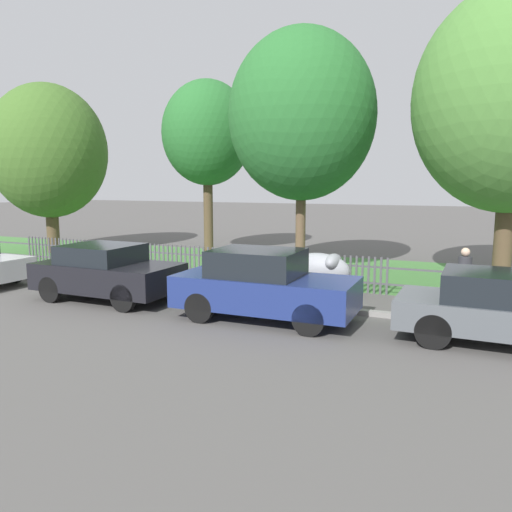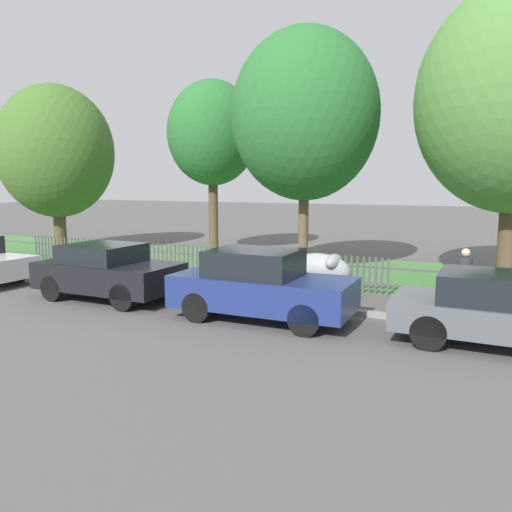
{
  "view_description": "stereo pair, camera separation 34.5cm",
  "coord_description": "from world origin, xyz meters",
  "px_view_note": "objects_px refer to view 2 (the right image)",
  "views": [
    {
      "loc": [
        8.84,
        -11.21,
        3.03
      ],
      "look_at": [
        3.47,
        0.86,
        1.1
      ],
      "focal_mm": 35.0,
      "sensor_mm": 36.0,
      "label": 1
    },
    {
      "loc": [
        9.15,
        -11.06,
        3.03
      ],
      "look_at": [
        3.47,
        0.86,
        1.1
      ],
      "focal_mm": 35.0,
      "sensor_mm": 36.0,
      "label": 2
    }
  ],
  "objects_px": {
    "parked_car_black_saloon": "(108,271)",
    "tree_nearest_kerb": "(56,152)",
    "parked_car_red_compact": "(502,310)",
    "tree_mid_park": "(305,116)",
    "pedestrian_by_lamp": "(464,277)",
    "parked_car_navy_estate": "(260,285)",
    "tree_behind_motorcycle": "(212,134)",
    "covered_motorcycle": "(320,270)"
  },
  "relations": [
    {
      "from": "parked_car_black_saloon",
      "to": "tree_nearest_kerb",
      "type": "bearing_deg",
      "value": 143.57
    },
    {
      "from": "parked_car_red_compact",
      "to": "tree_mid_park",
      "type": "distance_m",
      "value": 9.47
    },
    {
      "from": "parked_car_black_saloon",
      "to": "pedestrian_by_lamp",
      "type": "xyz_separation_m",
      "value": [
        8.55,
        2.41,
        0.12
      ]
    },
    {
      "from": "parked_car_black_saloon",
      "to": "tree_nearest_kerb",
      "type": "height_order",
      "value": "tree_nearest_kerb"
    },
    {
      "from": "parked_car_navy_estate",
      "to": "parked_car_red_compact",
      "type": "xyz_separation_m",
      "value": [
        4.83,
        0.2,
        -0.08
      ]
    },
    {
      "from": "parked_car_red_compact",
      "to": "tree_nearest_kerb",
      "type": "relative_size",
      "value": 0.55
    },
    {
      "from": "parked_car_navy_estate",
      "to": "tree_behind_motorcycle",
      "type": "bearing_deg",
      "value": 124.75
    },
    {
      "from": "parked_car_black_saloon",
      "to": "tree_behind_motorcycle",
      "type": "xyz_separation_m",
      "value": [
        -1.81,
        8.62,
        4.34
      ]
    },
    {
      "from": "covered_motorcycle",
      "to": "parked_car_red_compact",
      "type": "bearing_deg",
      "value": -32.9
    },
    {
      "from": "covered_motorcycle",
      "to": "tree_behind_motorcycle",
      "type": "distance_m",
      "value": 9.92
    },
    {
      "from": "parked_car_red_compact",
      "to": "tree_mid_park",
      "type": "bearing_deg",
      "value": 136.74
    },
    {
      "from": "parked_car_red_compact",
      "to": "covered_motorcycle",
      "type": "relative_size",
      "value": 2.09
    },
    {
      "from": "parked_car_black_saloon",
      "to": "covered_motorcycle",
      "type": "xyz_separation_m",
      "value": [
        4.93,
        2.8,
        -0.05
      ]
    },
    {
      "from": "tree_mid_park",
      "to": "pedestrian_by_lamp",
      "type": "height_order",
      "value": "tree_mid_park"
    },
    {
      "from": "parked_car_navy_estate",
      "to": "tree_nearest_kerb",
      "type": "relative_size",
      "value": 0.56
    },
    {
      "from": "covered_motorcycle",
      "to": "tree_nearest_kerb",
      "type": "xyz_separation_m",
      "value": [
        -13.21,
        3.42,
        3.67
      ]
    },
    {
      "from": "tree_nearest_kerb",
      "to": "tree_mid_park",
      "type": "relative_size",
      "value": 0.9
    },
    {
      "from": "pedestrian_by_lamp",
      "to": "covered_motorcycle",
      "type": "bearing_deg",
      "value": -113.54
    },
    {
      "from": "parked_car_black_saloon",
      "to": "covered_motorcycle",
      "type": "height_order",
      "value": "parked_car_black_saloon"
    },
    {
      "from": "parked_car_navy_estate",
      "to": "pedestrian_by_lamp",
      "type": "relative_size",
      "value": 2.62
    },
    {
      "from": "parked_car_red_compact",
      "to": "pedestrian_by_lamp",
      "type": "bearing_deg",
      "value": 108.85
    },
    {
      "from": "tree_nearest_kerb",
      "to": "tree_mid_park",
      "type": "xyz_separation_m",
      "value": [
        11.59,
        -0.37,
        0.84
      ]
    },
    {
      "from": "pedestrian_by_lamp",
      "to": "tree_behind_motorcycle",
      "type": "bearing_deg",
      "value": -138.29
    },
    {
      "from": "pedestrian_by_lamp",
      "to": "tree_nearest_kerb",
      "type": "bearing_deg",
      "value": -120.12
    },
    {
      "from": "parked_car_red_compact",
      "to": "tree_nearest_kerb",
      "type": "height_order",
      "value": "tree_nearest_kerb"
    },
    {
      "from": "parked_car_navy_estate",
      "to": "parked_car_black_saloon",
      "type": "bearing_deg",
      "value": 177.5
    },
    {
      "from": "parked_car_red_compact",
      "to": "covered_motorcycle",
      "type": "xyz_separation_m",
      "value": [
        -4.39,
        2.71,
        -0.01
      ]
    },
    {
      "from": "tree_nearest_kerb",
      "to": "tree_behind_motorcycle",
      "type": "height_order",
      "value": "tree_behind_motorcycle"
    },
    {
      "from": "parked_car_navy_estate",
      "to": "tree_nearest_kerb",
      "type": "bearing_deg",
      "value": 152.57
    },
    {
      "from": "parked_car_red_compact",
      "to": "pedestrian_by_lamp",
      "type": "distance_m",
      "value": 2.45
    },
    {
      "from": "parked_car_red_compact",
      "to": "covered_motorcycle",
      "type": "height_order",
      "value": "parked_car_red_compact"
    },
    {
      "from": "tree_behind_motorcycle",
      "to": "pedestrian_by_lamp",
      "type": "relative_size",
      "value": 4.73
    },
    {
      "from": "parked_car_black_saloon",
      "to": "pedestrian_by_lamp",
      "type": "bearing_deg",
      "value": 16.19
    },
    {
      "from": "parked_car_black_saloon",
      "to": "parked_car_red_compact",
      "type": "bearing_deg",
      "value": 1.01
    },
    {
      "from": "pedestrian_by_lamp",
      "to": "parked_car_red_compact",
      "type": "bearing_deg",
      "value": 0.93
    },
    {
      "from": "parked_car_navy_estate",
      "to": "pedestrian_by_lamp",
      "type": "xyz_separation_m",
      "value": [
        4.06,
        2.52,
        0.08
      ]
    },
    {
      "from": "tree_nearest_kerb",
      "to": "pedestrian_by_lamp",
      "type": "xyz_separation_m",
      "value": [
        16.84,
        -3.82,
        -3.5
      ]
    },
    {
      "from": "tree_behind_motorcycle",
      "to": "tree_nearest_kerb",
      "type": "bearing_deg",
      "value": -159.7
    },
    {
      "from": "tree_nearest_kerb",
      "to": "tree_behind_motorcycle",
      "type": "distance_m",
      "value": 6.94
    },
    {
      "from": "tree_nearest_kerb",
      "to": "tree_behind_motorcycle",
      "type": "xyz_separation_m",
      "value": [
        6.48,
        2.4,
        0.71
      ]
    },
    {
      "from": "parked_car_black_saloon",
      "to": "tree_nearest_kerb",
      "type": "distance_m",
      "value": 10.98
    },
    {
      "from": "parked_car_black_saloon",
      "to": "parked_car_navy_estate",
      "type": "height_order",
      "value": "parked_car_navy_estate"
    }
  ]
}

